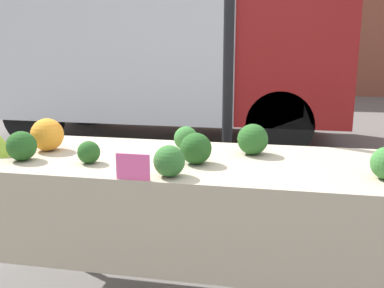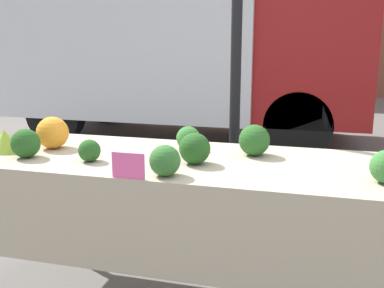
{
  "view_description": "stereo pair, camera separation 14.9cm",
  "coord_description": "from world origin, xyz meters",
  "views": [
    {
      "loc": [
        0.44,
        -2.21,
        1.4
      ],
      "look_at": [
        0.0,
        0.0,
        0.88
      ],
      "focal_mm": 42.0,
      "sensor_mm": 36.0,
      "label": 1
    },
    {
      "loc": [
        0.58,
        -2.17,
        1.4
      ],
      "look_at": [
        0.0,
        0.0,
        0.88
      ],
      "focal_mm": 42.0,
      "sensor_mm": 36.0,
      "label": 2
    }
  ],
  "objects": [
    {
      "name": "broccoli_head_3",
      "position": [
        -0.07,
        0.19,
        0.86
      ],
      "size": [
        0.13,
        0.13,
        0.13
      ],
      "color": "#387533",
      "rests_on": "market_table"
    },
    {
      "name": "parked_truck",
      "position": [
        -1.34,
        4.02,
        1.38
      ],
      "size": [
        4.85,
        1.99,
        2.58
      ],
      "color": "silver",
      "rests_on": "ground_plane"
    },
    {
      "name": "tent_pole",
      "position": [
        0.09,
        0.76,
        1.27
      ],
      "size": [
        0.07,
        0.07,
        2.53
      ],
      "color": "black",
      "rests_on": "ground_plane"
    },
    {
      "name": "broccoli_head_1",
      "position": [
        -0.49,
        -0.18,
        0.85
      ],
      "size": [
        0.11,
        0.11,
        0.11
      ],
      "color": "#23511E",
      "rests_on": "market_table"
    },
    {
      "name": "broccoli_head_4",
      "position": [
        0.3,
        0.16,
        0.88
      ],
      "size": [
        0.17,
        0.17,
        0.17
      ],
      "color": "#285B23",
      "rests_on": "market_table"
    },
    {
      "name": "romanesco_head",
      "position": [
        -1.03,
        -0.12,
        0.86
      ],
      "size": [
        0.16,
        0.16,
        0.13
      ],
      "color": "#93B238",
      "rests_on": "market_table"
    },
    {
      "name": "market_table",
      "position": [
        0.0,
        -0.06,
        0.7
      ],
      "size": [
        2.3,
        0.82,
        0.8
      ],
      "color": "tan",
      "rests_on": "ground_plane"
    },
    {
      "name": "orange_cauliflower",
      "position": [
        -0.82,
        0.02,
        0.89
      ],
      "size": [
        0.18,
        0.18,
        0.18
      ],
      "color": "orange",
      "rests_on": "market_table"
    },
    {
      "name": "price_sign",
      "position": [
        -0.19,
        -0.4,
        0.85
      ],
      "size": [
        0.15,
        0.01,
        0.12
      ],
      "color": "#F45B9E",
      "rests_on": "market_table"
    },
    {
      "name": "broccoli_head_2",
      "position": [
        0.04,
        -0.09,
        0.87
      ],
      "size": [
        0.16,
        0.16,
        0.16
      ],
      "color": "#23511E",
      "rests_on": "market_table"
    },
    {
      "name": "broccoli_head_0",
      "position": [
        -0.04,
        -0.32,
        0.87
      ],
      "size": [
        0.14,
        0.14,
        0.14
      ],
      "color": "#336B2D",
      "rests_on": "market_table"
    },
    {
      "name": "broccoli_head_5",
      "position": [
        -0.85,
        -0.2,
        0.87
      ],
      "size": [
        0.15,
        0.15,
        0.15
      ],
      "color": "#23511E",
      "rests_on": "market_table"
    }
  ]
}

